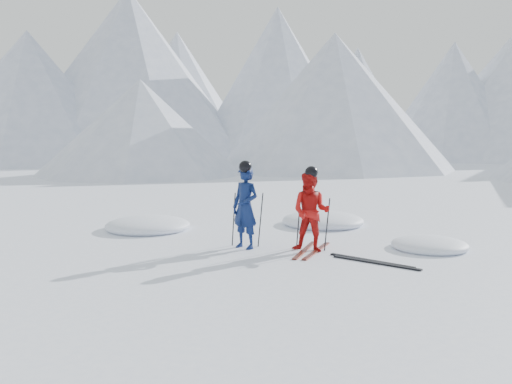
# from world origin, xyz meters

# --- Properties ---
(ground) EXTENTS (160.00, 160.00, 0.00)m
(ground) POSITION_xyz_m (0.00, 0.00, 0.00)
(ground) COLOR white
(ground) RESTS_ON ground
(mountain_range) EXTENTS (106.15, 62.94, 15.53)m
(mountain_range) POSITION_xyz_m (5.71, 35.31, 6.72)
(mountain_range) COLOR #B2BCD1
(mountain_range) RESTS_ON ground
(skier_blue) EXTENTS (0.72, 0.61, 1.68)m
(skier_blue) POSITION_xyz_m (-2.02, -0.03, 0.84)
(skier_blue) COLOR #0C1B4A
(skier_blue) RESTS_ON ground
(skier_red) EXTENTS (0.81, 0.65, 1.58)m
(skier_red) POSITION_xyz_m (-0.68, 0.05, 0.79)
(skier_red) COLOR #B7100E
(skier_red) RESTS_ON ground
(pole_blue_left) EXTENTS (0.11, 0.08, 1.12)m
(pole_blue_left) POSITION_xyz_m (-2.32, 0.12, 0.56)
(pole_blue_left) COLOR black
(pole_blue_left) RESTS_ON ground
(pole_blue_right) EXTENTS (0.11, 0.07, 1.12)m
(pole_blue_right) POSITION_xyz_m (-1.77, 0.22, 0.56)
(pole_blue_right) COLOR black
(pole_blue_right) RESTS_ON ground
(pole_red_left) EXTENTS (0.11, 0.09, 1.05)m
(pole_red_left) POSITION_xyz_m (-0.98, 0.30, 0.53)
(pole_red_left) COLOR black
(pole_red_left) RESTS_ON ground
(pole_red_right) EXTENTS (0.11, 0.08, 1.05)m
(pole_red_right) POSITION_xyz_m (-0.38, 0.20, 0.53)
(pole_red_right) COLOR black
(pole_red_right) RESTS_ON ground
(ski_worn_left) EXTENTS (0.14, 1.70, 0.03)m
(ski_worn_left) POSITION_xyz_m (-0.80, 0.05, 0.01)
(ski_worn_left) COLOR black
(ski_worn_left) RESTS_ON ground
(ski_worn_right) EXTENTS (0.26, 1.70, 0.03)m
(ski_worn_right) POSITION_xyz_m (-0.56, 0.05, 0.01)
(ski_worn_right) COLOR black
(ski_worn_right) RESTS_ON ground
(ski_loose_a) EXTENTS (1.58, 0.79, 0.03)m
(ski_loose_a) POSITION_xyz_m (0.53, -0.50, 0.01)
(ski_loose_a) COLOR black
(ski_loose_a) RESTS_ON ground
(ski_loose_b) EXTENTS (1.60, 0.74, 0.03)m
(ski_loose_b) POSITION_xyz_m (0.63, -0.65, 0.01)
(ski_loose_b) COLOR black
(ski_loose_b) RESTS_ON ground
(snow_lumps) EXTENTS (8.33, 4.14, 0.46)m
(snow_lumps) POSITION_xyz_m (-2.13, 2.13, 0.00)
(snow_lumps) COLOR white
(snow_lumps) RESTS_ON ground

